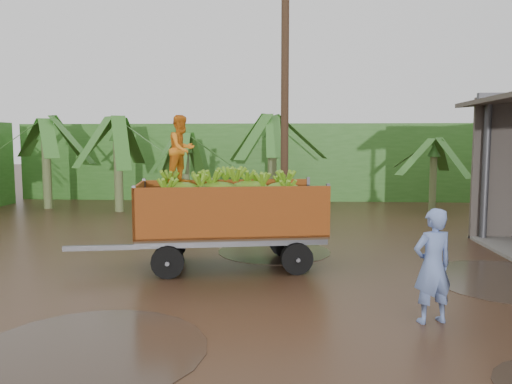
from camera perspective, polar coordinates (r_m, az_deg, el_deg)
ground at (r=9.04m, az=4.90°, el=-12.17°), size 100.00×100.00×0.00m
hedge_north at (r=24.68m, az=-0.44°, el=3.54°), size 22.00×3.00×3.60m
banana_trailer at (r=11.07m, az=-3.11°, el=-2.25°), size 5.71×2.65×3.36m
man_blue at (r=8.16m, az=19.53°, el=-7.96°), size 0.75×0.61×1.78m
utility_pole at (r=15.59m, az=3.32°, el=11.62°), size 1.20×0.24×8.62m
banana_plants at (r=16.56m, az=-17.18°, el=2.24°), size 24.46×20.26×4.00m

